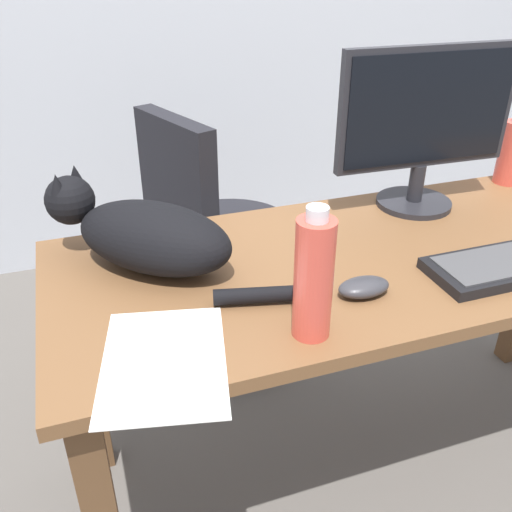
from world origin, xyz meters
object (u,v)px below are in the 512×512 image
(monitor, at_px, (426,123))
(cat, at_px, (145,233))
(office_chair, at_px, (217,259))
(water_bottle, at_px, (314,278))
(computer_mouse, at_px, (364,287))

(monitor, distance_m, cat, 0.76)
(office_chair, distance_m, water_bottle, 0.98)
(monitor, xyz_separation_m, water_bottle, (-0.50, -0.43, -0.11))
(cat, relative_size, computer_mouse, 4.27)
(water_bottle, bearing_deg, cat, 125.51)
(monitor, bearing_deg, water_bottle, -139.13)
(office_chair, xyz_separation_m, monitor, (0.44, -0.44, 0.56))
(monitor, bearing_deg, cat, -173.06)
(cat, bearing_deg, office_chair, 60.99)
(office_chair, distance_m, cat, 0.73)
(office_chair, relative_size, cat, 1.92)
(monitor, bearing_deg, computer_mouse, -134.60)
(cat, xyz_separation_m, water_bottle, (0.24, -0.34, 0.04))
(cat, xyz_separation_m, computer_mouse, (0.39, -0.26, -0.06))
(monitor, xyz_separation_m, computer_mouse, (-0.34, -0.35, -0.21))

